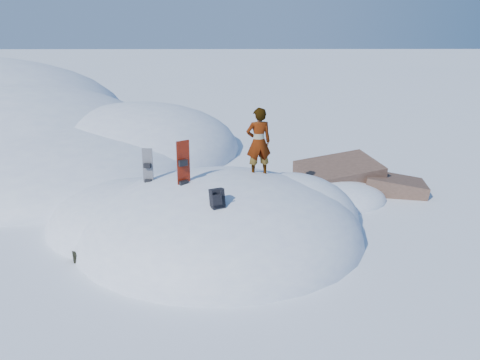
{
  "coord_description": "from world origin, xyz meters",
  "views": [
    {
      "loc": [
        0.41,
        -10.34,
        5.19
      ],
      "look_at": [
        0.49,
        0.3,
        1.34
      ],
      "focal_mm": 35.0,
      "sensor_mm": 36.0,
      "label": 1
    }
  ],
  "objects_px": {
    "snowboard_dark": "(148,175)",
    "person": "(259,142)",
    "snowboard_red": "(184,175)",
    "backpack": "(217,198)"
  },
  "relations": [
    {
      "from": "snowboard_red",
      "to": "person",
      "type": "relative_size",
      "value": 0.98
    },
    {
      "from": "person",
      "to": "snowboard_dark",
      "type": "bearing_deg",
      "value": -5.42
    },
    {
      "from": "snowboard_dark",
      "to": "backpack",
      "type": "xyz_separation_m",
      "value": [
        1.75,
        -1.72,
        0.08
      ]
    },
    {
      "from": "snowboard_red",
      "to": "snowboard_dark",
      "type": "relative_size",
      "value": 1.23
    },
    {
      "from": "backpack",
      "to": "person",
      "type": "bearing_deg",
      "value": 43.12
    },
    {
      "from": "snowboard_dark",
      "to": "backpack",
      "type": "relative_size",
      "value": 2.86
    },
    {
      "from": "snowboard_red",
      "to": "person",
      "type": "xyz_separation_m",
      "value": [
        1.76,
        0.91,
        0.53
      ]
    },
    {
      "from": "snowboard_dark",
      "to": "person",
      "type": "bearing_deg",
      "value": 14.98
    },
    {
      "from": "snowboard_red",
      "to": "snowboard_dark",
      "type": "xyz_separation_m",
      "value": [
        -0.94,
        0.61,
        -0.21
      ]
    },
    {
      "from": "snowboard_dark",
      "to": "backpack",
      "type": "bearing_deg",
      "value": -36.1
    }
  ]
}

